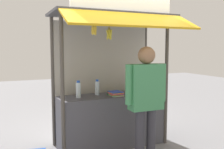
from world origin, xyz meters
TOP-DOWN VIEW (x-y plane):
  - ground_plane at (0.00, 0.00)m, footprint 20.00×20.00m
  - stall_counter at (0.00, 0.00)m, footprint 1.82×0.56m
  - stall_structure at (0.00, 0.10)m, footprint 2.02×1.44m
  - water_bottle_right at (-0.59, 0.00)m, footprint 0.08×0.08m
  - water_bottle_mid_left at (-0.23, 0.10)m, footprint 0.07×0.07m
  - water_bottle_far_right at (0.73, 0.05)m, footprint 0.07×0.07m
  - water_bottle_back_left at (0.63, 0.18)m, footprint 0.07×0.07m
  - magazine_stack_rear_center at (0.52, -0.12)m, footprint 0.25×0.30m
  - magazine_stack_far_left at (0.03, -0.07)m, footprint 0.23×0.26m
  - banana_bunch_inner_right at (-0.22, -0.38)m, footprint 0.11×0.11m
  - banana_bunch_rightmost at (-0.45, -0.38)m, footprint 0.10×0.11m
  - vendor_person at (0.15, -0.85)m, footprint 0.65×0.24m

SIDE VIEW (x-z plane):
  - ground_plane at x=0.00m, z-range 0.00..0.00m
  - stall_counter at x=0.00m, z-range 0.00..0.89m
  - magazine_stack_rear_center at x=0.52m, z-range 0.89..0.93m
  - magazine_stack_far_left at x=0.03m, z-range 0.89..0.96m
  - water_bottle_back_left at x=0.63m, z-range 0.88..1.14m
  - water_bottle_far_right at x=0.73m, z-range 0.88..1.14m
  - water_bottle_mid_left at x=-0.23m, z-range 0.88..1.14m
  - water_bottle_right at x=-0.59m, z-range 0.88..1.16m
  - vendor_person at x=0.15m, z-range 0.17..1.88m
  - stall_structure at x=0.00m, z-range 0.25..2.84m
  - banana_bunch_inner_right at x=-0.22m, z-range 1.74..2.04m
  - banana_bunch_rightmost at x=-0.45m, z-range 1.82..2.06m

